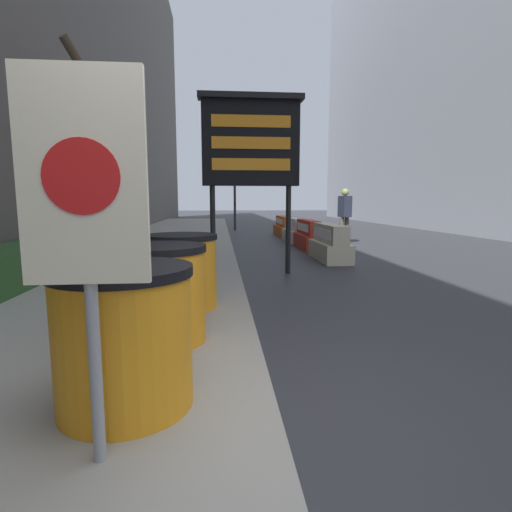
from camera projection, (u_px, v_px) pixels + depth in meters
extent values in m
plane|color=#2D2D33|center=(285.00, 451.00, 2.25)|extent=(120.00, 120.00, 0.00)
cylinder|color=#4C3D2D|center=(77.00, 190.00, 8.73)|extent=(0.38, 0.38, 3.01)
cylinder|color=#4C3D2D|center=(119.00, 107.00, 8.96)|extent=(0.78, 1.90, 1.38)
cylinder|color=#4C3D2D|center=(98.00, 95.00, 8.10)|extent=(0.94, 1.50, 1.86)
cylinder|color=#4C3D2D|center=(103.00, 117.00, 8.66)|extent=(0.35, 1.33, 1.87)
cylinder|color=orange|center=(125.00, 342.00, 2.45)|extent=(0.82, 0.82, 0.82)
cylinder|color=black|center=(121.00, 271.00, 2.39)|extent=(0.85, 0.85, 0.06)
cylinder|color=orange|center=(160.00, 297.00, 3.60)|extent=(0.82, 0.82, 0.82)
cylinder|color=black|center=(158.00, 248.00, 3.54)|extent=(0.85, 0.85, 0.06)
cylinder|color=orange|center=(182.00, 274.00, 4.75)|extent=(0.82, 0.82, 0.82)
cylinder|color=black|center=(181.00, 237.00, 4.69)|extent=(0.85, 0.85, 0.06)
cylinder|color=gray|center=(93.00, 325.00, 1.88)|extent=(0.06, 0.06, 1.37)
cube|color=beige|center=(83.00, 177.00, 1.76)|extent=(0.56, 0.04, 0.96)
cylinder|color=red|center=(81.00, 177.00, 1.74)|extent=(0.34, 0.01, 0.34)
cylinder|color=black|center=(213.00, 231.00, 7.57)|extent=(0.10, 0.10, 1.69)
cylinder|color=black|center=(288.00, 230.00, 7.70)|extent=(0.10, 0.10, 1.69)
cube|color=black|center=(251.00, 144.00, 7.41)|extent=(1.81, 0.24, 1.54)
cube|color=black|center=(251.00, 97.00, 7.23)|extent=(1.93, 0.34, 0.10)
cube|color=orange|center=(251.00, 121.00, 7.23)|extent=(1.45, 0.02, 0.22)
cube|color=orange|center=(251.00, 143.00, 7.28)|extent=(1.45, 0.02, 0.22)
cube|color=orange|center=(251.00, 164.00, 7.34)|extent=(1.45, 0.02, 0.22)
cube|color=beige|center=(330.00, 251.00, 9.53)|extent=(0.62, 1.85, 0.43)
cube|color=beige|center=(330.00, 233.00, 9.48)|extent=(0.37, 1.85, 0.43)
cube|color=white|center=(322.00, 233.00, 9.46)|extent=(0.02, 1.48, 0.21)
cube|color=red|center=(308.00, 241.00, 11.88)|extent=(0.53, 1.89, 0.42)
cube|color=red|center=(308.00, 227.00, 11.82)|extent=(0.32, 1.89, 0.42)
cube|color=white|center=(303.00, 227.00, 11.80)|extent=(0.02, 1.51, 0.21)
cube|color=silver|center=(295.00, 236.00, 13.92)|extent=(0.63, 1.89, 0.40)
cube|color=silver|center=(295.00, 224.00, 13.87)|extent=(0.38, 1.89, 0.40)
cube|color=white|center=(289.00, 224.00, 13.85)|extent=(0.02, 1.51, 0.20)
cube|color=orange|center=(283.00, 231.00, 16.45)|extent=(0.56, 2.18, 0.40)
cube|color=orange|center=(284.00, 221.00, 16.40)|extent=(0.33, 2.18, 0.40)
cube|color=white|center=(279.00, 221.00, 16.38)|extent=(0.02, 1.75, 0.20)
cube|color=black|center=(301.00, 231.00, 18.63)|extent=(0.32, 0.32, 0.04)
cone|color=orange|center=(301.00, 225.00, 18.59)|extent=(0.25, 0.25, 0.52)
cylinder|color=white|center=(301.00, 224.00, 18.59)|extent=(0.15, 0.15, 0.07)
cube|color=black|center=(277.00, 230.00, 19.46)|extent=(0.35, 0.35, 0.04)
cone|color=orange|center=(277.00, 223.00, 19.42)|extent=(0.28, 0.28, 0.59)
cylinder|color=white|center=(277.00, 223.00, 19.42)|extent=(0.16, 0.16, 0.08)
cylinder|color=#2D2D30|center=(235.00, 193.00, 19.35)|extent=(0.12, 0.12, 3.64)
cube|color=black|center=(235.00, 163.00, 19.00)|extent=(0.28, 0.28, 0.84)
sphere|color=#360605|center=(235.00, 156.00, 18.82)|extent=(0.15, 0.15, 0.15)
sphere|color=#392C06|center=(235.00, 162.00, 18.86)|extent=(0.15, 0.15, 0.15)
sphere|color=green|center=(235.00, 168.00, 18.89)|extent=(0.15, 0.15, 0.15)
cylinder|color=#514C42|center=(342.00, 230.00, 13.34)|extent=(0.14, 0.14, 0.88)
cylinder|color=#514C42|center=(346.00, 230.00, 13.35)|extent=(0.14, 0.14, 0.88)
cube|color=#232838|center=(345.00, 206.00, 13.24)|extent=(0.36, 0.52, 0.70)
sphere|color=olive|center=(345.00, 192.00, 13.17)|extent=(0.24, 0.24, 0.24)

